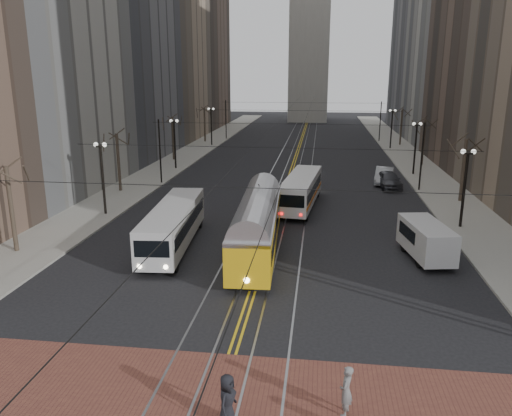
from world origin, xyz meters
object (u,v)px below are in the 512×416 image
(cargo_van, at_px, (426,242))
(sedan_silver, at_px, (384,176))
(pedestrian_a, at_px, (227,400))
(rear_bus, at_px, (301,192))
(sedan_grey, at_px, (389,180))
(transit_bus, at_px, (173,227))
(pedestrian_b, at_px, (346,391))
(streetcar, at_px, (257,230))

(cargo_van, distance_m, sedan_silver, 22.03)
(pedestrian_a, bearing_deg, rear_bus, 10.40)
(sedan_grey, bearing_deg, rear_bus, -140.33)
(sedan_grey, relative_size, sedan_silver, 0.98)
(transit_bus, relative_size, cargo_van, 2.14)
(pedestrian_b, bearing_deg, transit_bus, -130.98)
(sedan_grey, relative_size, pedestrian_a, 2.69)
(pedestrian_a, distance_m, pedestrian_b, 3.95)
(rear_bus, height_order, sedan_grey, rear_bus)
(transit_bus, bearing_deg, rear_bus, 50.72)
(pedestrian_a, relative_size, pedestrian_b, 1.02)
(sedan_silver, bearing_deg, sedan_grey, -75.55)
(rear_bus, bearing_deg, cargo_van, -48.92)
(streetcar, distance_m, cargo_van, 10.38)
(rear_bus, bearing_deg, pedestrian_a, -86.71)
(cargo_van, xyz_separation_m, pedestrian_b, (-5.46, -15.28, -0.23))
(rear_bus, relative_size, pedestrian_b, 5.84)
(transit_bus, distance_m, sedan_silver, 27.08)
(cargo_van, height_order, sedan_grey, cargo_van)
(cargo_van, bearing_deg, sedan_silver, 79.93)
(transit_bus, distance_m, streetcar, 5.56)
(sedan_grey, height_order, sedan_silver, sedan_grey)
(sedan_silver, height_order, pedestrian_b, pedestrian_b)
(sedan_grey, bearing_deg, cargo_van, -96.76)
(cargo_van, height_order, pedestrian_a, cargo_van)
(cargo_van, distance_m, pedestrian_b, 16.23)
(streetcar, height_order, sedan_silver, streetcar)
(sedan_grey, bearing_deg, sedan_silver, 89.25)
(streetcar, bearing_deg, transit_bus, 173.88)
(cargo_van, height_order, sedan_silver, cargo_van)
(transit_bus, distance_m, sedan_grey, 25.54)
(transit_bus, relative_size, pedestrian_b, 6.17)
(transit_bus, xyz_separation_m, cargo_van, (15.92, -0.17, -0.24))
(sedan_grey, distance_m, pedestrian_a, 37.46)
(cargo_van, bearing_deg, transit_bus, 169.48)
(sedan_silver, relative_size, pedestrian_b, 2.80)
(cargo_van, relative_size, sedan_grey, 1.06)
(pedestrian_a, bearing_deg, transit_bus, 34.86)
(cargo_van, height_order, pedestrian_b, cargo_van)
(sedan_silver, relative_size, pedestrian_a, 2.76)
(pedestrian_b, bearing_deg, sedan_grey, -174.29)
(transit_bus, height_order, streetcar, streetcar)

